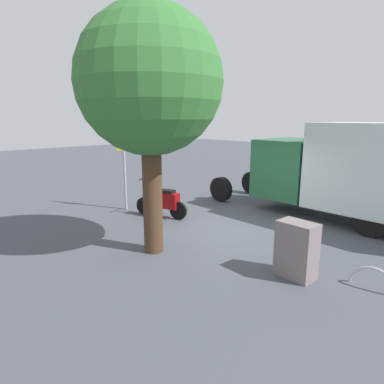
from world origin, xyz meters
TOP-DOWN VIEW (x-y plane):
  - ground_plane at (0.00, 0.00)m, footprint 60.00×60.00m
  - box_truck_near at (-2.24, -3.15)m, footprint 8.56×2.45m
  - motorcycle at (2.44, 0.56)m, footprint 1.75×0.78m
  - stop_sign at (4.00, 0.86)m, footprint 0.71×0.33m
  - street_tree at (0.46, 2.46)m, footprint 3.11×3.11m
  - utility_cabinet at (-2.50, 1.30)m, footprint 0.76×0.50m
  - bike_rack_hoop at (-3.74, 0.75)m, footprint 0.85×0.06m

SIDE VIEW (x-z plane):
  - ground_plane at x=0.00m, z-range 0.00..0.00m
  - bike_rack_hoop at x=-3.74m, z-range -0.43..0.43m
  - motorcycle at x=2.44m, z-range -0.08..1.12m
  - utility_cabinet at x=-2.50m, z-range 0.00..1.11m
  - box_truck_near at x=-2.24m, z-range 0.16..3.08m
  - stop_sign at x=4.00m, z-range 0.54..3.78m
  - street_tree at x=0.46m, z-range 1.07..6.42m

